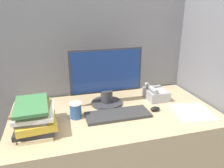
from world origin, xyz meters
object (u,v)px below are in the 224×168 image
keyboard (118,115)px  coffee_cup (76,110)px  mouse (155,109)px  book_stack (35,117)px  monitor (106,80)px  desk_telephone (156,94)px

keyboard → coffee_cup: (-0.28, 0.05, 0.04)m
mouse → keyboard: bearing=-179.9°
keyboard → book_stack: (-0.52, -0.03, 0.07)m
book_stack → monitor: bearing=25.7°
monitor → desk_telephone: size_ratio=2.73×
mouse → desk_telephone: 0.22m
mouse → book_stack: size_ratio=0.22×
book_stack → desk_telephone: (0.89, 0.23, -0.04)m
coffee_cup → desk_telephone: 0.66m
monitor → coffee_cup: 0.32m
mouse → desk_telephone: desk_telephone is taller
keyboard → book_stack: 0.53m
keyboard → coffee_cup: 0.29m
monitor → coffee_cup: monitor is taller
keyboard → desk_telephone: desk_telephone is taller
coffee_cup → desk_telephone: (0.65, 0.14, -0.01)m
book_stack → desk_telephone: size_ratio=1.60×
mouse → book_stack: 0.80m
keyboard → coffee_cup: coffee_cup is taller
monitor → keyboard: bearing=-81.7°
mouse → desk_telephone: bearing=63.5°
keyboard → book_stack: book_stack is taller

